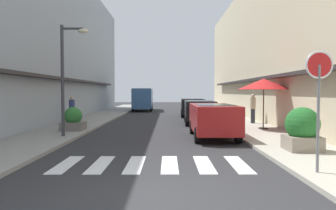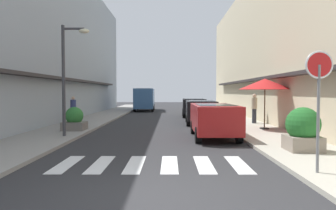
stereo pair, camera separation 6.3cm
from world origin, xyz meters
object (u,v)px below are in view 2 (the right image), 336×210
Objects in this scene: parked_car_near at (214,117)px; planter_corner at (303,129)px; parked_car_far at (194,105)px; pedestrian_walking_far at (73,109)px; pedestrian_walking_near at (254,108)px; planter_midblock at (74,120)px; delivery_van at (145,98)px; parked_car_mid at (201,109)px; cafe_umbrella at (265,84)px; street_lamp at (68,67)px; round_street_sign at (319,79)px.

planter_corner reaches higher than parked_car_near.
pedestrian_walking_far is (-7.82, -6.25, 0.04)m from parked_car_far.
planter_corner is 9.10m from pedestrian_walking_near.
planter_corner is 0.79× the size of pedestrian_walking_near.
parked_car_far is 3.54× the size of planter_midblock.
delivery_van is 24.74m from planter_corner.
planter_midblock is (-6.63, -4.17, -0.30)m from parked_car_mid.
pedestrian_walking_near is at bearing -11.06° from parked_car_mid.
planter_midblock is at bearing -176.69° from cafe_umbrella.
parked_car_far is 2.51× the size of pedestrian_walking_far.
parked_car_mid is 14.79m from delivery_van.
parked_car_mid is at bearing 128.83° from cafe_umbrella.
planter_corner is at bearing -76.25° from parked_car_mid.
parked_car_far is 10.01m from pedestrian_walking_far.
delivery_van is at bearing -47.42° from pedestrian_walking_far.
parked_car_far is 0.74× the size of delivery_van.
round_street_sign is at bearing -38.70° from street_lamp.
cafe_umbrella is (9.14, 2.66, -0.65)m from street_lamp.
cafe_umbrella is (1.37, 8.89, 0.10)m from round_street_sign.
pedestrian_walking_near is at bearing 60.03° from parked_car_near.
round_street_sign is at bearing -177.17° from pedestrian_walking_far.
street_lamp is 2.92× the size of pedestrian_walking_far.
cafe_umbrella is at bearing 16.21° from street_lamp.
parked_car_mid is at bearing 32.21° from planter_midblock.
parked_car_mid is 5.85m from parked_car_far.
pedestrian_walking_near is at bearing -126.03° from pedestrian_walking_far.
parked_car_near is 1.65× the size of cafe_umbrella.
parked_car_near is at bearing -90.00° from parked_car_far.
pedestrian_walking_far is (-3.21, -14.45, -0.44)m from delivery_van.
pedestrian_walking_near is (1.63, 11.89, -1.23)m from round_street_sign.
street_lamp is at bearing 158.41° from planter_corner.
round_street_sign reaches higher than pedestrian_walking_near.
cafe_umbrella reaches higher than parked_car_near.
pedestrian_walking_near is at bearing 84.91° from planter_corner.
planter_midblock is at bearing 179.50° from pedestrian_walking_near.
planter_midblock is at bearing 134.43° from round_street_sign.
round_street_sign is 1.08× the size of cafe_umbrella.
street_lamp is at bearing 160.26° from pedestrian_walking_far.
planter_midblock is (-8.99, 5.51, -0.18)m from planter_corner.
parked_car_far is 7.21m from pedestrian_walking_near.
delivery_van is 2.07× the size of cafe_umbrella.
parked_car_far is at bearing 90.00° from parked_car_near.
cafe_umbrella is at bearing 3.31° from planter_midblock.
street_lamp is 9.51m from planter_corner.
round_street_sign reaches higher than delivery_van.
parked_car_mid is at bearing 148.51° from pedestrian_walking_near.
parked_car_far is (0.00, 5.85, -0.00)m from parked_car_mid.
parked_car_near is 2.44× the size of pedestrian_walking_near.
parked_car_near is at bearing -77.13° from delivery_van.
cafe_umbrella is (2.92, 2.51, 1.47)m from parked_car_near.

